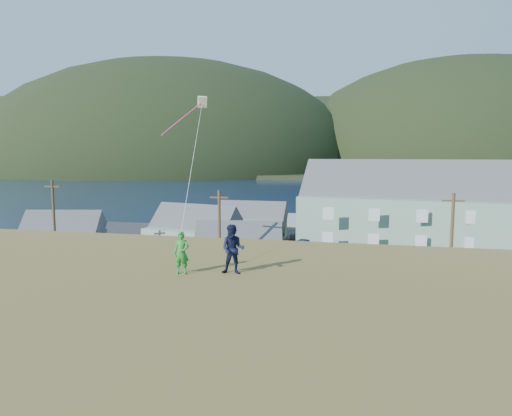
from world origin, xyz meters
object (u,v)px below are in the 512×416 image
at_px(lodge, 461,210).
at_px(kite_flyer_green, 182,253).
at_px(shed_palegreen_far, 252,222).
at_px(shed_white, 239,253).
at_px(shed_teal, 62,238).
at_px(wharf, 281,221).
at_px(shed_palegreen_near, 193,234).
at_px(kite_flyer_navy, 233,249).

bearing_deg(lodge, kite_flyer_green, -104.10).
bearing_deg(shed_palegreen_far, shed_white, -78.83).
xyz_separation_m(shed_teal, shed_palegreen_far, (17.20, 17.03, -0.06)).
bearing_deg(wharf, shed_white, -87.06).
relative_size(shed_teal, kite_flyer_green, 6.11).
height_order(shed_palegreen_near, kite_flyer_green, kite_flyer_green).
relative_size(lodge, shed_teal, 4.12).
height_order(shed_white, kite_flyer_navy, kite_flyer_navy).
height_order(wharf, shed_teal, shed_teal).
relative_size(shed_teal, kite_flyer_navy, 5.24).
distance_m(lodge, shed_teal, 45.22).
bearing_deg(shed_palegreen_near, shed_white, -31.20).
bearing_deg(shed_palegreen_near, shed_teal, -149.29).
distance_m(shed_white, kite_flyer_green, 26.03).
bearing_deg(wharf, shed_teal, -120.57).
height_order(lodge, shed_palegreen_far, lodge).
bearing_deg(lodge, kite_flyer_navy, -102.17).
bearing_deg(shed_palegreen_far, kite_flyer_navy, -76.22).
distance_m(shed_palegreen_far, kite_flyer_navy, 45.88).
bearing_deg(shed_teal, kite_flyer_navy, -57.36).
height_order(shed_teal, shed_white, shed_teal).
bearing_deg(shed_palegreen_far, shed_palegreen_near, -104.42).
distance_m(wharf, shed_palegreen_near, 28.21).
bearing_deg(kite_flyer_navy, shed_palegreen_far, 98.94).
distance_m(kite_flyer_green, kite_flyer_navy, 1.85).
height_order(wharf, lodge, lodge).
distance_m(shed_white, kite_flyer_navy, 26.05).
xyz_separation_m(wharf, shed_palegreen_far, (-1.58, -14.76, 1.96)).
bearing_deg(shed_palegreen_far, kite_flyer_green, -78.54).
height_order(shed_teal, kite_flyer_navy, kite_flyer_navy).
relative_size(lodge, shed_palegreen_near, 3.49).
height_order(shed_white, shed_palegreen_far, shed_white).
bearing_deg(wharf, shed_palegreen_far, -96.11).
xyz_separation_m(wharf, kite_flyer_navy, (8.05, -59.25, 7.64)).
bearing_deg(kite_flyer_green, shed_teal, 126.54).
height_order(lodge, shed_white, lodge).
bearing_deg(shed_palegreen_far, lodge, -5.86).
relative_size(lodge, shed_white, 4.34).
xyz_separation_m(lodge, kite_flyer_green, (-18.00, -41.53, 2.92)).
bearing_deg(wharf, kite_flyer_navy, -82.26).
distance_m(shed_teal, shed_palegreen_near, 14.14).
distance_m(wharf, kite_flyer_navy, 60.28).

